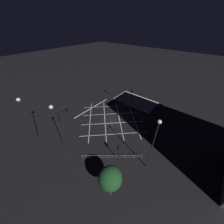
% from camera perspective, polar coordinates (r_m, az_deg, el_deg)
% --- Properties ---
extents(ground_plane, '(200.00, 200.00, 0.00)m').
position_cam_1_polar(ground_plane, '(31.07, -0.00, -2.89)').
color(ground_plane, black).
extents(road_markings, '(18.18, 23.54, 0.01)m').
position_cam_1_polar(road_markings, '(36.41, 7.43, 3.35)').
color(road_markings, silver).
rests_on(road_markings, ground_plane).
extents(traffic_light_median_south, '(0.36, 0.39, 4.32)m').
position_cam_1_polar(traffic_light_median_south, '(35.66, 8.90, 8.20)').
color(traffic_light_median_south, black).
rests_on(traffic_light_median_south, ground_plane).
extents(traffic_light_nw_main, '(0.39, 0.36, 4.08)m').
position_cam_1_polar(traffic_light_nw_main, '(20.89, 3.00, -16.99)').
color(traffic_light_nw_main, black).
rests_on(traffic_light_nw_main, ground_plane).
extents(traffic_light_sw_main, '(0.39, 0.36, 3.79)m').
position_cam_1_polar(traffic_light_sw_main, '(32.31, 21.36, 1.95)').
color(traffic_light_sw_main, black).
rests_on(traffic_light_sw_main, ground_plane).
extents(traffic_light_se_main, '(0.39, 0.36, 3.36)m').
position_cam_1_polar(traffic_light_se_main, '(40.40, -1.12, 11.07)').
color(traffic_light_se_main, black).
rests_on(traffic_light_se_main, ground_plane).
extents(traffic_light_ne_cross, '(0.36, 2.80, 4.00)m').
position_cam_1_polar(traffic_light_ne_cross, '(30.68, -20.89, 0.67)').
color(traffic_light_ne_cross, black).
rests_on(traffic_light_ne_cross, ground_plane).
extents(street_lamp_east, '(0.58, 0.58, 10.27)m').
position_cam_1_polar(street_lamp_east, '(20.61, -24.26, -3.76)').
color(street_lamp_east, black).
rests_on(street_lamp_east, ground_plane).
extents(street_lamp_west, '(0.54, 0.54, 10.10)m').
position_cam_1_polar(street_lamp_west, '(17.86, 19.00, -10.93)').
color(street_lamp_west, black).
rests_on(street_lamp_west, ground_plane).
extents(street_lamp_far, '(0.63, 0.63, 9.57)m').
position_cam_1_polar(street_lamp_far, '(26.29, -35.45, 0.96)').
color(street_lamp_far, black).
rests_on(street_lamp_far, ground_plane).
extents(street_tree_near, '(2.93, 2.93, 5.90)m').
position_cam_1_polar(street_tree_near, '(16.91, -0.84, -28.01)').
color(street_tree_near, brown).
rests_on(street_tree_near, ground_plane).
extents(pedestrian_railing, '(8.06, 6.73, 1.05)m').
position_cam_1_polar(pedestrian_railing, '(22.87, 0.00, -19.73)').
color(pedestrian_railing, gray).
rests_on(pedestrian_railing, ground_plane).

